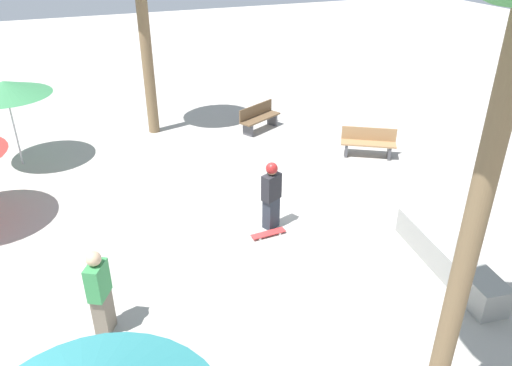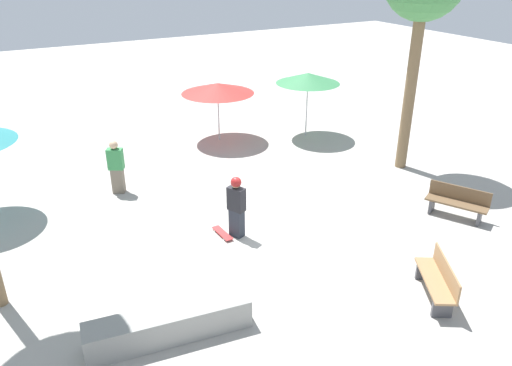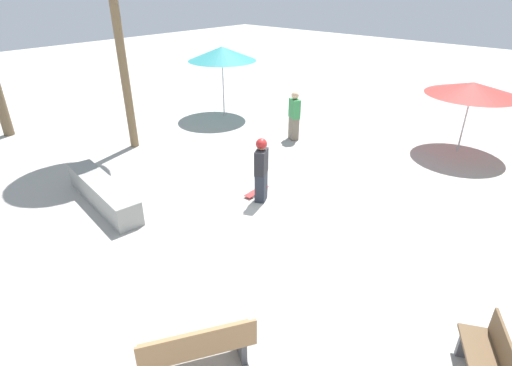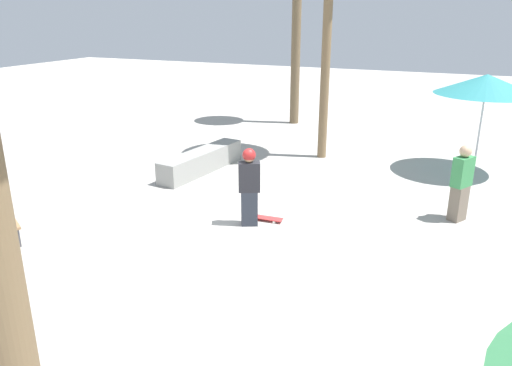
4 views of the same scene
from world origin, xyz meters
The scene contains 9 objects.
ground_plane centered at (0.00, 0.00, 0.00)m, with size 60.00×60.00×0.00m, color #ADA8A0.
skater_main centered at (0.83, 0.28, 0.88)m, with size 0.41×0.49×1.63m.
skateboard centered at (1.15, 0.08, 0.06)m, with size 0.25×0.81×0.07m.
concrete_ledge centered at (3.58, 2.96, 0.30)m, with size 3.13×0.98×0.59m.
bench_near centered at (-1.71, 4.48, 0.43)m, with size 1.20×1.60×0.85m.
bench_far centered at (-4.83, 2.24, 0.43)m, with size 1.13×1.62×0.85m.
shade_umbrella_red centered at (-1.75, -6.34, 1.99)m, with size 2.68×2.68×2.18m.
shade_umbrella_green centered at (-4.88, -5.13, 2.26)m, with size 2.40×2.40×2.45m.
bystander_watching centered at (2.80, -3.65, 0.82)m, with size 0.51×0.44×1.64m.
Camera 2 is at (5.65, 10.09, 6.64)m, focal length 35.00 mm.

